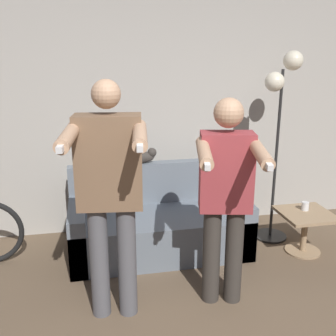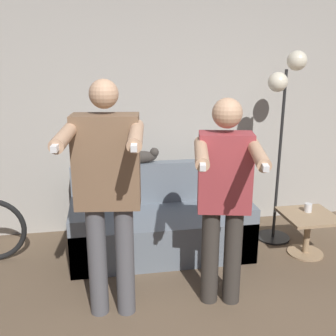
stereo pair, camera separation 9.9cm
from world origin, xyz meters
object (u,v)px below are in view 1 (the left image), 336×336
person_right (226,192)px  cat (139,157)px  side_table (305,223)px  person_left (110,187)px  couch (158,225)px  floor_lamp (281,104)px  cup (305,206)px

person_right → cat: person_right is taller
side_table → person_left: bearing=-162.3°
person_right → couch: bearing=122.0°
person_left → side_table: size_ratio=3.55×
floor_lamp → side_table: 1.21m
cup → person_left: bearing=-160.7°
floor_lamp → person_right: bearing=-132.4°
person_left → floor_lamp: 2.08m
floor_lamp → cup: bearing=-59.1°
cat → floor_lamp: size_ratio=0.24×
couch → person_left: person_left is taller
person_left → cat: size_ratio=3.74×
couch → floor_lamp: (1.26, 0.03, 1.18)m
person_left → cup: 2.15m
floor_lamp → side_table: bearing=-66.3°
person_left → floor_lamp: (1.77, 1.00, 0.42)m
couch → person_left: bearing=-118.0°
cat → cup: size_ratio=5.61×
side_table → cup: cup is taller
couch → floor_lamp: floor_lamp is taller
couch → floor_lamp: 1.72m
person_right → floor_lamp: 1.45m
couch → person_right: person_right is taller
cat → floor_lamp: bearing=-11.0°
person_right → cat: bearing=123.6°
person_right → side_table: (1.08, 0.62, -0.63)m
person_left → side_table: (1.94, 0.62, -0.72)m
person_right → side_table: person_right is taller
person_left → couch: bearing=69.6°
side_table → cup: size_ratio=5.90×
person_right → floor_lamp: floor_lamp is taller
cat → floor_lamp: floor_lamp is taller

